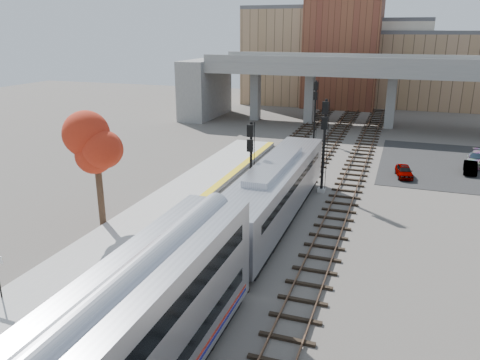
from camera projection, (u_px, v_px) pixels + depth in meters
The scene contains 15 objects.
ground at pixel (216, 276), 25.42m from camera, with size 160.00×160.00×0.00m, color #47423D.
platform at pixel (102, 253), 27.65m from camera, with size 4.50×60.00×0.35m, color #9E9E99.
yellow_strip at pixel (130, 255), 27.00m from camera, with size 0.70×60.00×0.01m, color yellow.
tracks at pixel (288, 201), 36.32m from camera, with size 10.70×95.00×0.25m.
overpass at pixel (376, 84), 62.48m from camera, with size 54.00×12.00×9.50m.
buildings_far at pixel (364, 58), 82.36m from camera, with size 43.00×21.00×20.60m.
parking_lot at pixel (454, 165), 46.13m from camera, with size 14.00×18.00×0.04m, color black.
locomotive at pixel (275, 191), 31.85m from camera, with size 3.02×19.05×4.10m.
signal_mast_near at pixel (251, 170), 33.21m from camera, with size 0.60×0.64×6.69m.
signal_mast_mid at pixel (324, 146), 37.29m from camera, with size 0.60×0.64×7.62m.
signal_mast_far at pixel (315, 111), 54.89m from camera, with size 0.60×0.64×7.17m.
tree at pixel (96, 146), 30.16m from camera, with size 3.60×3.60×7.57m.
car_a at pixel (404, 171), 42.14m from camera, with size 1.30×3.23×1.10m, color #99999E.
car_b at pixel (470, 167), 43.32m from camera, with size 1.12×3.23×1.06m, color #99999E.
car_c at pixel (477, 159), 45.80m from camera, with size 1.81×4.46×1.29m, color #99999E.
Camera 1 is at (8.74, -20.87, 12.77)m, focal length 35.00 mm.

